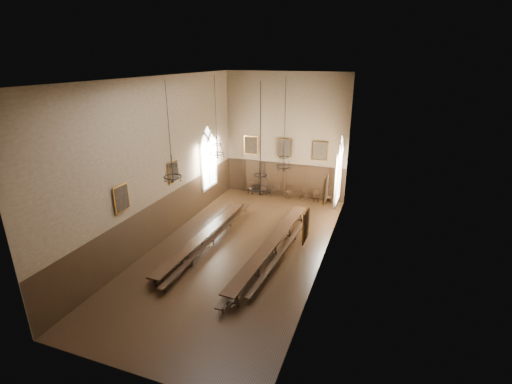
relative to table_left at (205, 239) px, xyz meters
The scene contains 33 objects.
floor 1.96m from the table_left, ahead, with size 9.00×18.00×0.02m, color black.
ceiling 8.85m from the table_left, ahead, with size 9.00×18.00×0.02m, color black.
wall_back 10.24m from the table_left, 78.21° to the left, with size 9.00×0.02×9.00m, color #7A634B.
wall_front 9.95m from the table_left, 77.78° to the right, with size 9.00×0.02×9.00m, color #7A634B.
wall_left 4.88m from the table_left, behind, with size 0.02×18.00×9.00m, color #7A634B.
wall_right 7.64m from the table_left, ahead, with size 0.02×18.00×9.00m, color #7A634B.
wainscot_panelling 2.11m from the table_left, ahead, with size 9.00×18.00×2.50m, color black, non-canonical shape.
table_left is the anchor object (origin of this frame).
table_right 3.81m from the table_left, ahead, with size 1.30×10.32×0.80m.
bench_left_outer 0.78m from the table_left, 154.82° to the left, with size 0.52×9.58×0.43m.
bench_left_inner 0.46m from the table_left, 31.98° to the left, with size 0.34×10.50×0.47m.
bench_right_inner 3.37m from the table_left, ahead, with size 0.39×10.73×0.48m.
bench_right_outer 4.43m from the table_left, ahead, with size 0.84×9.05×0.41m.
chair_1 8.65m from the table_left, 93.70° to the left, with size 0.50×0.50×0.92m.
chair_2 8.79m from the table_left, 87.30° to the left, with size 0.48×0.48×0.91m.
chair_3 8.88m from the table_left, 81.14° to the left, with size 0.51×0.51×1.03m.
chair_4 9.09m from the table_left, 74.40° to the left, with size 0.55×0.55×0.97m.
chair_5 9.44m from the table_left, 68.20° to the left, with size 0.54×0.54×1.00m.
chair_6 9.81m from the table_left, 62.84° to the left, with size 0.51×0.51×0.91m.
chair_7 10.20m from the table_left, 58.03° to the left, with size 0.55×0.55×1.02m.
chandelier_back_left 5.14m from the table_left, 93.78° to the left, with size 0.84×0.84×4.43m.
chandelier_back_right 6.15m from the table_left, 36.80° to the left, with size 0.84×0.84×4.97m.
chandelier_front_left 5.18m from the table_left, 96.00° to the right, with size 0.85×0.85×4.46m.
chandelier_front_right 6.34m from the table_left, 28.10° to the right, with size 0.93×0.93×4.60m.
portrait_back_0 9.66m from the table_left, 94.33° to the left, with size 1.10×0.12×1.40m.
portrait_back_1 9.83m from the table_left, 78.05° to the left, with size 1.10×0.12×1.40m.
portrait_back_2 10.64m from the table_left, 63.47° to the left, with size 1.10×0.12×1.40m.
portrait_left_0 4.30m from the table_left, 154.69° to the left, with size 0.12×1.00×1.30m.
portrait_left_1 5.32m from the table_left, 126.47° to the right, with size 0.12×1.00×1.30m.
portrait_right_0 7.21m from the table_left, 10.49° to the left, with size 0.12×1.00×1.30m.
portrait_right_1 7.86m from the table_left, 27.91° to the right, with size 0.12×1.00×1.30m.
window_right 9.03m from the table_left, 41.76° to the left, with size 0.20×2.20×4.60m, color white, non-canonical shape.
window_left 6.90m from the table_left, 113.94° to the left, with size 0.20×2.20×4.60m, color white, non-canonical shape.
Camera 1 is at (7.02, -16.52, 9.90)m, focal length 26.00 mm.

